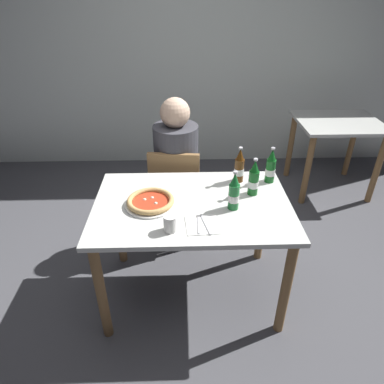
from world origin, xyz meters
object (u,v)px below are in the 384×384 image
(diner_seated, at_px, (177,176))
(beer_bottle_left, at_px, (239,167))
(paper_cup, at_px, (170,223))
(chair_behind_table, at_px, (176,190))
(napkin_with_cutlery, at_px, (202,225))
(pizza_margherita_near, at_px, (151,202))
(beer_bottle_right, at_px, (254,179))
(beer_bottle_center, at_px, (234,193))
(beer_bottle_extra, at_px, (271,168))
(dining_table_main, at_px, (192,219))
(dining_table_background, at_px, (336,136))

(diner_seated, xyz_separation_m, beer_bottle_left, (0.42, -0.39, 0.27))
(beer_bottle_left, height_order, paper_cup, beer_bottle_left)
(chair_behind_table, distance_m, napkin_with_cutlery, 0.89)
(pizza_margherita_near, height_order, beer_bottle_right, beer_bottle_right)
(diner_seated, distance_m, paper_cup, 0.95)
(beer_bottle_center, height_order, beer_bottle_extra, same)
(dining_table_main, height_order, diner_seated, diner_seated)
(beer_bottle_right, bearing_deg, dining_table_background, 50.38)
(beer_bottle_center, bearing_deg, paper_cup, -150.74)
(dining_table_main, bearing_deg, beer_bottle_center, -13.87)
(beer_bottle_left, height_order, beer_bottle_center, same)
(beer_bottle_center, relative_size, napkin_with_cutlery, 1.28)
(dining_table_background, relative_size, beer_bottle_extra, 3.24)
(diner_seated, distance_m, beer_bottle_center, 0.84)
(beer_bottle_left, height_order, beer_bottle_extra, same)
(dining_table_main, xyz_separation_m, pizza_margherita_near, (-0.25, -0.01, 0.14))
(diner_seated, distance_m, beer_bottle_extra, 0.80)
(beer_bottle_center, xyz_separation_m, napkin_with_cutlery, (-0.19, -0.16, -0.10))
(chair_behind_table, height_order, beer_bottle_right, beer_bottle_right)
(dining_table_background, bearing_deg, diner_seated, -154.28)
(beer_bottle_left, relative_size, paper_cup, 2.60)
(dining_table_background, distance_m, beer_bottle_right, 1.74)
(dining_table_background, height_order, napkin_with_cutlery, napkin_with_cutlery)
(dining_table_main, distance_m, dining_table_background, 2.05)
(beer_bottle_center, xyz_separation_m, beer_bottle_extra, (0.29, 0.32, 0.00))
(dining_table_main, xyz_separation_m, paper_cup, (-0.13, -0.27, 0.16))
(beer_bottle_right, bearing_deg, pizza_margherita_near, -170.45)
(dining_table_main, distance_m, paper_cup, 0.34)
(beer_bottle_right, xyz_separation_m, paper_cup, (-0.51, -0.36, -0.06))
(pizza_margherita_near, relative_size, beer_bottle_left, 1.26)
(dining_table_main, bearing_deg, chair_behind_table, 100.33)
(beer_bottle_extra, bearing_deg, beer_bottle_right, -132.21)
(dining_table_main, distance_m, beer_bottle_center, 0.33)
(beer_bottle_center, xyz_separation_m, paper_cup, (-0.37, -0.21, -0.06))
(pizza_margherita_near, height_order, beer_bottle_left, beer_bottle_left)
(diner_seated, bearing_deg, dining_table_background, 25.72)
(diner_seated, height_order, beer_bottle_left, diner_seated)
(diner_seated, xyz_separation_m, beer_bottle_right, (0.49, -0.56, 0.27))
(dining_table_main, distance_m, chair_behind_table, 0.64)
(dining_table_background, xyz_separation_m, beer_bottle_right, (-1.10, -1.32, 0.26))
(paper_cup, bearing_deg, chair_behind_table, 89.00)
(pizza_margherita_near, relative_size, napkin_with_cutlery, 1.61)
(diner_seated, relative_size, beer_bottle_left, 4.89)
(beer_bottle_right, height_order, napkin_with_cutlery, beer_bottle_right)
(beer_bottle_left, xyz_separation_m, beer_bottle_extra, (0.21, -0.01, 0.00))
(dining_table_main, height_order, beer_bottle_left, beer_bottle_left)
(beer_bottle_center, bearing_deg, diner_seated, 115.61)
(pizza_margherita_near, distance_m, paper_cup, 0.29)
(beer_bottle_extra, xyz_separation_m, paper_cup, (-0.65, -0.52, -0.06))
(pizza_margherita_near, distance_m, beer_bottle_center, 0.50)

